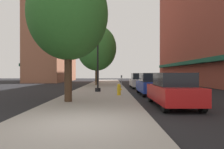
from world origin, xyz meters
TOP-DOWN VIEW (x-y plane):
  - ground_plane at (4.00, 18.00)m, footprint 90.00×90.00m
  - sidewalk_slab at (0.00, 19.00)m, footprint 4.80×50.00m
  - building_far_background at (-11.01, 37.00)m, footprint 6.80×18.00m
  - lamppost at (-0.16, 11.20)m, footprint 0.48×0.48m
  - fire_hydrant at (1.51, 8.26)m, footprint 0.33×0.26m
  - parking_meter_near at (2.05, 16.32)m, footprint 0.14×0.09m
  - tree_near at (-0.98, 21.27)m, footprint 5.17×5.17m
  - tree_mid at (-1.33, 4.98)m, footprint 4.30×4.30m
  - tree_far at (-1.43, 29.63)m, footprint 3.93×3.93m
  - car_red at (4.00, 3.96)m, footprint 1.80×4.30m
  - car_blue at (4.00, 9.68)m, footprint 1.80×4.30m
  - car_silver at (4.00, 16.79)m, footprint 1.80×4.30m

SIDE VIEW (x-z plane):
  - ground_plane at x=4.00m, z-range 0.00..0.00m
  - sidewalk_slab at x=0.00m, z-range 0.00..0.12m
  - fire_hydrant at x=1.51m, z-range 0.12..0.91m
  - car_red at x=4.00m, z-range -0.02..1.64m
  - car_blue at x=4.00m, z-range -0.02..1.64m
  - car_silver at x=4.00m, z-range -0.02..1.64m
  - parking_meter_near at x=2.05m, z-range 0.29..1.60m
  - lamppost at x=-0.16m, z-range 0.25..6.15m
  - tree_mid at x=-1.33m, z-range 1.22..8.39m
  - tree_far at x=-1.43m, z-range 1.37..8.43m
  - tree_near at x=-0.98m, z-range 1.04..8.85m
  - building_far_background at x=-11.01m, z-range -0.02..19.84m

